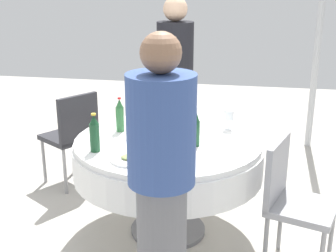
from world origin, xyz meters
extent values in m
plane|color=#B7B2A8|center=(0.00, 0.00, 0.00)|extent=(10.00, 10.00, 0.00)
cylinder|color=white|center=(0.00, 0.00, 0.72)|extent=(1.32, 1.32, 0.04)
cylinder|color=white|center=(0.00, 0.00, 0.59)|extent=(1.35, 1.35, 0.22)
cylinder|color=slate|center=(0.00, 0.00, 0.24)|extent=(0.14, 0.14, 0.48)
cylinder|color=slate|center=(0.00, 0.00, 0.01)|extent=(0.56, 0.56, 0.03)
cylinder|color=#194728|center=(0.02, -0.10, 0.83)|extent=(0.07, 0.07, 0.18)
cone|color=#194728|center=(0.02, -0.10, 0.96)|extent=(0.06, 0.06, 0.08)
cylinder|color=silver|center=(0.02, -0.10, 1.01)|extent=(0.03, 0.03, 0.01)
cylinder|color=#8C5619|center=(-0.04, -0.24, 0.83)|extent=(0.06, 0.06, 0.19)
cone|color=#8C5619|center=(-0.04, -0.24, 0.96)|extent=(0.06, 0.06, 0.08)
cylinder|color=silver|center=(-0.04, -0.24, 1.01)|extent=(0.03, 0.03, 0.01)
cylinder|color=#593314|center=(0.04, 0.20, 0.84)|extent=(0.07, 0.07, 0.21)
cone|color=#593314|center=(0.04, 0.20, 0.98)|extent=(0.06, 0.06, 0.06)
cylinder|color=black|center=(0.04, 0.20, 1.01)|extent=(0.03, 0.03, 0.01)
cylinder|color=#2D6B38|center=(0.38, -0.11, 0.83)|extent=(0.06, 0.06, 0.19)
cone|color=#2D6B38|center=(0.38, -0.11, 0.96)|extent=(0.05, 0.05, 0.06)
cylinder|color=red|center=(0.38, -0.11, 0.99)|extent=(0.02, 0.02, 0.01)
cylinder|color=#194728|center=(-0.20, 0.09, 0.83)|extent=(0.07, 0.07, 0.17)
cone|color=#194728|center=(-0.20, 0.09, 0.96)|extent=(0.06, 0.06, 0.09)
cylinder|color=silver|center=(-0.20, 0.09, 1.01)|extent=(0.03, 0.03, 0.01)
cylinder|color=#194728|center=(0.43, 0.32, 0.83)|extent=(0.07, 0.07, 0.19)
cone|color=#194728|center=(0.43, 0.32, 0.96)|extent=(0.06, 0.06, 0.06)
cylinder|color=gold|center=(0.43, 0.32, 0.99)|extent=(0.03, 0.03, 0.01)
cylinder|color=#2D6B38|center=(-0.07, 0.45, 0.84)|extent=(0.06, 0.06, 0.20)
cone|color=#2D6B38|center=(-0.07, 0.45, 0.98)|extent=(0.05, 0.05, 0.08)
cylinder|color=gold|center=(-0.07, 0.45, 1.03)|extent=(0.02, 0.02, 0.01)
cylinder|color=white|center=(0.09, -0.22, 0.74)|extent=(0.06, 0.06, 0.00)
cylinder|color=white|center=(0.09, -0.22, 0.78)|extent=(0.01, 0.01, 0.08)
cylinder|color=white|center=(0.09, -0.22, 0.86)|extent=(0.06, 0.06, 0.07)
cylinder|color=maroon|center=(0.09, -0.22, 0.84)|extent=(0.05, 0.05, 0.03)
cylinder|color=white|center=(-0.10, 0.13, 0.74)|extent=(0.06, 0.06, 0.00)
cylinder|color=white|center=(-0.10, 0.13, 0.78)|extent=(0.01, 0.01, 0.08)
cylinder|color=white|center=(-0.10, 0.13, 0.86)|extent=(0.07, 0.07, 0.07)
cylinder|color=gold|center=(-0.10, 0.13, 0.84)|extent=(0.06, 0.06, 0.03)
cylinder|color=white|center=(-0.18, 0.00, 0.74)|extent=(0.06, 0.06, 0.00)
cylinder|color=white|center=(-0.18, 0.00, 0.78)|extent=(0.01, 0.01, 0.07)
cylinder|color=white|center=(-0.18, 0.00, 0.85)|extent=(0.07, 0.07, 0.06)
cylinder|color=gold|center=(-0.18, 0.00, 0.83)|extent=(0.06, 0.06, 0.03)
cylinder|color=white|center=(-0.41, -0.30, 0.74)|extent=(0.06, 0.06, 0.00)
cylinder|color=white|center=(-0.41, -0.30, 0.78)|extent=(0.01, 0.01, 0.07)
cylinder|color=white|center=(-0.41, -0.30, 0.85)|extent=(0.07, 0.07, 0.08)
cylinder|color=maroon|center=(-0.41, -0.30, 0.83)|extent=(0.06, 0.06, 0.03)
cylinder|color=white|center=(0.17, 0.14, 0.74)|extent=(0.06, 0.06, 0.00)
cylinder|color=white|center=(0.17, 0.14, 0.78)|extent=(0.01, 0.01, 0.06)
cylinder|color=white|center=(0.17, 0.14, 0.84)|extent=(0.07, 0.07, 0.07)
cylinder|color=gold|center=(0.17, 0.14, 0.82)|extent=(0.06, 0.06, 0.03)
cylinder|color=white|center=(0.27, -0.30, 0.75)|extent=(0.24, 0.24, 0.02)
ellipsoid|color=#8C9E59|center=(0.27, -0.30, 0.77)|extent=(0.11, 0.10, 0.02)
cylinder|color=white|center=(0.16, 0.43, 0.75)|extent=(0.24, 0.24, 0.02)
ellipsoid|color=#8C9E59|center=(0.16, 0.43, 0.77)|extent=(0.11, 0.10, 0.02)
cube|color=silver|center=(0.32, 0.12, 0.74)|extent=(0.15, 0.12, 0.00)
cylinder|color=#4C3F33|center=(0.15, -1.14, 0.44)|extent=(0.26, 0.26, 0.88)
cylinder|color=black|center=(0.15, -1.14, 1.16)|extent=(0.34, 0.34, 0.58)
sphere|color=#D8AD8C|center=(0.15, -1.14, 1.56)|extent=(0.22, 0.22, 0.22)
cylinder|color=#334C8C|center=(-0.14, 0.93, 1.13)|extent=(0.34, 0.34, 0.55)
sphere|color=#8C664C|center=(-0.14, 0.93, 1.50)|extent=(0.20, 0.20, 0.20)
cube|color=#2D2D33|center=(1.05, -0.68, 0.45)|extent=(0.55, 0.55, 0.04)
cube|color=#2D2D33|center=(0.90, -0.58, 0.66)|extent=(0.25, 0.36, 0.42)
cylinder|color=gray|center=(1.11, -0.91, 0.21)|extent=(0.03, 0.03, 0.43)
cylinder|color=gray|center=(1.29, -0.63, 0.21)|extent=(0.03, 0.03, 0.43)
cylinder|color=gray|center=(0.82, -0.73, 0.21)|extent=(0.03, 0.03, 0.43)
cylinder|color=gray|center=(1.00, -0.44, 0.21)|extent=(0.03, 0.03, 0.43)
cube|color=#99999E|center=(-0.92, 0.30, 0.45)|extent=(0.51, 0.51, 0.04)
cube|color=#99999E|center=(-0.75, 0.25, 0.66)|extent=(0.16, 0.39, 0.42)
cylinder|color=gray|center=(-1.13, 0.20, 0.21)|extent=(0.03, 0.03, 0.43)
cylinder|color=gray|center=(-0.70, 0.41, 0.21)|extent=(0.03, 0.03, 0.43)
cylinder|color=gray|center=(-0.81, 0.09, 0.21)|extent=(0.03, 0.03, 0.43)
cylinder|color=#B2B5B7|center=(-1.23, -2.11, 1.16)|extent=(0.07, 0.07, 2.33)
camera|label=1|loc=(-0.55, 2.93, 1.82)|focal=47.96mm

